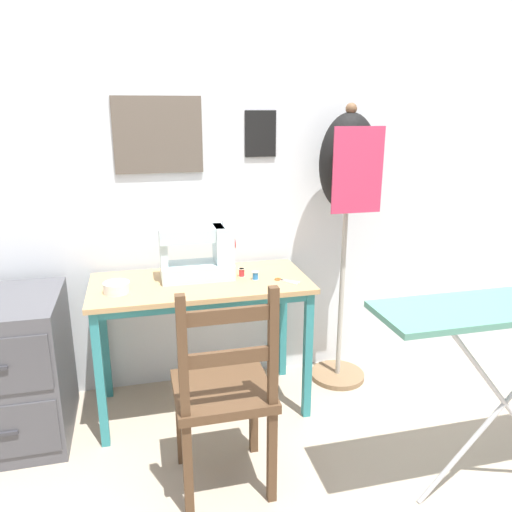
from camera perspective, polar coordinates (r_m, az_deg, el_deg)
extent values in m
plane|color=tan|center=(2.66, -5.07, -19.58)|extent=(14.00, 14.00, 0.00)
cube|color=silver|center=(2.75, -7.67, 10.34)|extent=(10.00, 0.05, 2.55)
cube|color=brown|center=(2.69, -11.13, 13.40)|extent=(0.46, 0.02, 0.39)
cube|color=black|center=(2.69, -14.43, 14.03)|extent=(0.14, 0.01, 0.17)
cube|color=black|center=(2.78, 0.51, 13.79)|extent=(0.17, 0.01, 0.25)
cube|color=tan|center=(2.56, -6.38, -3.12)|extent=(1.10, 0.52, 0.02)
cube|color=teal|center=(2.36, -5.64, -5.63)|extent=(1.02, 0.03, 0.04)
cube|color=teal|center=(2.50, -17.40, -13.45)|extent=(0.04, 0.04, 0.70)
cube|color=teal|center=(2.62, 5.92, -11.29)|extent=(0.04, 0.04, 0.70)
cube|color=teal|center=(2.89, -16.94, -9.11)|extent=(0.04, 0.04, 0.70)
cube|color=teal|center=(2.99, 3.08, -7.46)|extent=(0.04, 0.04, 0.70)
cube|color=silver|center=(2.58, -6.73, -1.69)|extent=(0.37, 0.18, 0.08)
cube|color=silver|center=(2.56, -3.77, 1.40)|extent=(0.09, 0.16, 0.19)
cube|color=silver|center=(2.53, -7.39, 2.49)|extent=(0.32, 0.14, 0.07)
cube|color=silver|center=(2.54, -10.51, 0.20)|extent=(0.04, 0.10, 0.12)
cylinder|color=#B22D2D|center=(2.57, -2.60, 1.48)|extent=(0.02, 0.06, 0.06)
cylinder|color=#99999E|center=(2.54, -3.81, 3.75)|extent=(0.01, 0.01, 0.02)
cylinder|color=silver|center=(2.47, -15.65, -3.49)|extent=(0.12, 0.12, 0.05)
cylinder|color=gray|center=(2.46, -15.69, -2.99)|extent=(0.10, 0.10, 0.01)
cube|color=silver|center=(2.53, 3.92, -2.88)|extent=(0.09, 0.07, 0.00)
cube|color=silver|center=(2.52, 3.76, -2.97)|extent=(0.07, 0.09, 0.00)
torus|color=#DB511E|center=(2.56, 2.48, -2.68)|extent=(0.03, 0.03, 0.01)
torus|color=#DB511E|center=(2.56, 2.53, -2.65)|extent=(0.03, 0.03, 0.01)
cylinder|color=red|center=(2.60, -1.65, -1.91)|extent=(0.03, 0.03, 0.04)
cylinder|color=beige|center=(2.59, -1.65, -1.47)|extent=(0.04, 0.04, 0.00)
cylinder|color=beige|center=(2.60, -1.65, -2.34)|extent=(0.04, 0.04, 0.00)
cylinder|color=#2875C1|center=(2.55, -0.08, -2.26)|extent=(0.03, 0.03, 0.04)
cylinder|color=beige|center=(2.54, -0.08, -1.83)|extent=(0.04, 0.04, 0.00)
cylinder|color=beige|center=(2.56, -0.08, -2.69)|extent=(0.04, 0.04, 0.00)
cube|color=#513823|center=(2.14, -3.84, -15.09)|extent=(0.40, 0.38, 0.04)
cube|color=#513823|center=(2.39, -8.66, -18.23)|extent=(0.04, 0.04, 0.42)
cube|color=#513823|center=(2.43, -0.28, -17.34)|extent=(0.04, 0.04, 0.42)
cube|color=#513823|center=(2.13, -7.78, -23.07)|extent=(0.04, 0.04, 0.42)
cube|color=#513823|center=(2.18, 1.83, -21.90)|extent=(0.04, 0.04, 0.42)
cube|color=#513823|center=(1.86, -8.38, -11.33)|extent=(0.04, 0.04, 0.48)
cube|color=#513823|center=(1.91, 1.96, -10.30)|extent=(0.04, 0.04, 0.48)
cube|color=#513823|center=(1.82, -3.20, -6.82)|extent=(0.34, 0.02, 0.06)
cube|color=#513823|center=(1.89, -3.11, -11.50)|extent=(0.34, 0.02, 0.06)
cube|color=#4C4C51|center=(2.72, -25.85, -11.57)|extent=(0.48, 0.55, 0.72)
cube|color=#46464B|center=(2.56, -26.65, -17.59)|extent=(0.44, 0.01, 0.26)
cube|color=#333338|center=(2.56, -26.69, -17.71)|extent=(0.10, 0.01, 0.02)
cylinder|color=#846647|center=(3.14, 9.28, -13.26)|extent=(0.32, 0.32, 0.03)
cylinder|color=#ADA89E|center=(2.91, 9.78, -3.80)|extent=(0.03, 0.03, 1.07)
ellipsoid|color=black|center=(2.75, 10.52, 10.42)|extent=(0.32, 0.23, 0.52)
sphere|color=brown|center=(2.73, 10.84, 16.21)|extent=(0.06, 0.06, 0.06)
cube|color=#C63356|center=(2.64, 11.57, 9.55)|extent=(0.27, 0.01, 0.44)
cylinder|color=#B7B7BC|center=(2.34, 26.55, -14.79)|extent=(0.71, 0.02, 0.85)
cylinder|color=#B7B7BC|center=(2.34, 26.55, -14.79)|extent=(0.71, 0.02, 0.85)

